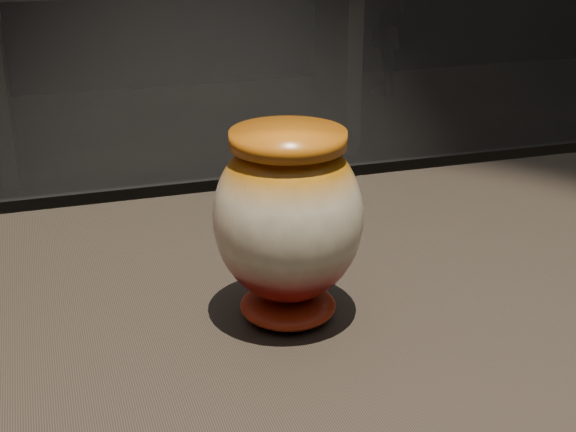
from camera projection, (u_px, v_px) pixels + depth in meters
name	position (u px, v px, depth m)	size (l,w,h in m)	color
main_vase	(288.00, 219.00, 0.74)	(0.17, 0.17, 0.19)	maroon
back_shelf	(176.00, 33.00, 3.93)	(2.00, 0.60, 0.90)	black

